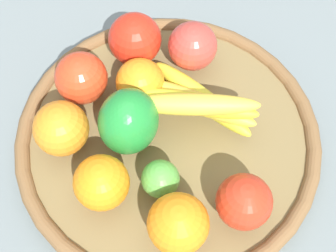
# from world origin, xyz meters

# --- Properties ---
(ground_plane) EXTENTS (2.40, 2.40, 0.00)m
(ground_plane) POSITION_xyz_m (0.00, 0.00, 0.00)
(ground_plane) COLOR slate
(ground_plane) RESTS_ON ground
(basket) EXTENTS (0.43, 0.43, 0.04)m
(basket) POSITION_xyz_m (0.00, 0.00, 0.02)
(basket) COLOR olive
(basket) RESTS_ON ground_plane
(apple_3) EXTENTS (0.11, 0.11, 0.08)m
(apple_3) POSITION_xyz_m (0.13, 0.06, 0.08)
(apple_3) COLOR red
(apple_3) RESTS_ON basket
(orange_1) EXTENTS (0.09, 0.09, 0.07)m
(orange_1) POSITION_xyz_m (0.06, 0.05, 0.07)
(orange_1) COLOR orange
(orange_1) RESTS_ON basket
(banana_bunch) EXTENTS (0.13, 0.18, 0.07)m
(banana_bunch) POSITION_xyz_m (0.03, -0.03, 0.07)
(banana_bunch) COLOR yellow
(banana_bunch) RESTS_ON basket
(orange_3) EXTENTS (0.10, 0.10, 0.08)m
(orange_3) POSITION_xyz_m (-0.03, 0.14, 0.08)
(orange_3) COLOR orange
(orange_3) RESTS_ON basket
(apple_2) EXTENTS (0.08, 0.08, 0.07)m
(apple_2) POSITION_xyz_m (0.13, -0.02, 0.07)
(apple_2) COLOR #C24237
(apple_2) RESTS_ON basket
(orange_0) EXTENTS (0.11, 0.11, 0.08)m
(orange_0) POSITION_xyz_m (-0.14, -0.03, 0.08)
(orange_0) COLOR orange
(orange_0) RESTS_ON basket
(orange_2) EXTENTS (0.09, 0.09, 0.07)m
(orange_2) POSITION_xyz_m (-0.10, 0.07, 0.07)
(orange_2) COLOR orange
(orange_2) RESTS_ON basket
(lime_0) EXTENTS (0.07, 0.07, 0.05)m
(lime_0) POSITION_xyz_m (-0.08, 0.00, 0.06)
(lime_0) COLOR #53A43F
(lime_0) RESTS_ON basket
(bell_pepper) EXTENTS (0.11, 0.10, 0.10)m
(bell_pepper) POSITION_xyz_m (-0.02, 0.05, 0.09)
(bell_pepper) COLOR #218B34
(bell_pepper) RESTS_ON basket
(apple_1) EXTENTS (0.08, 0.08, 0.07)m
(apple_1) POSITION_xyz_m (-0.10, -0.11, 0.07)
(apple_1) COLOR red
(apple_1) RESTS_ON basket
(apple_0) EXTENTS (0.08, 0.08, 0.08)m
(apple_0) POSITION_xyz_m (0.05, 0.13, 0.08)
(apple_0) COLOR red
(apple_0) RESTS_ON basket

